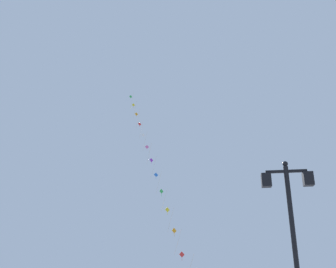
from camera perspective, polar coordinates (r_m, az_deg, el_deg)
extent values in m
cylinder|color=black|center=(11.11, 19.12, -16.25)|extent=(0.14, 0.14, 4.57)
sphere|color=black|center=(11.47, 17.80, -4.45)|extent=(0.16, 0.16, 0.16)
cube|color=black|center=(11.41, 17.92, -5.56)|extent=(1.19, 0.08, 0.08)
cube|color=black|center=(11.28, 15.05, -6.99)|extent=(0.28, 0.28, 0.40)
cube|color=beige|center=(11.28, 15.05, -6.99)|extent=(0.19, 0.19, 0.30)
cube|color=black|center=(11.47, 20.99, -6.56)|extent=(0.28, 0.28, 0.40)
cube|color=beige|center=(11.47, 20.99, -6.56)|extent=(0.19, 0.19, 0.30)
cylinder|color=silver|center=(25.98, 1.55, -16.49)|extent=(0.68, 1.16, 1.65)
cylinder|color=silver|center=(27.34, 0.42, -13.23)|extent=(0.68, 1.16, 1.65)
cylinder|color=silver|center=(28.78, -0.58, -10.28)|extent=(0.68, 1.16, 1.65)
cylinder|color=silver|center=(30.30, -1.47, -7.61)|extent=(0.68, 1.16, 1.65)
cylinder|color=silver|center=(31.88, -2.26, -5.21)|extent=(0.68, 1.16, 1.65)
cylinder|color=silver|center=(33.52, -2.96, -3.03)|extent=(0.68, 1.16, 1.65)
cylinder|color=silver|center=(35.21, -3.60, -1.06)|extent=(0.68, 1.16, 1.65)
cylinder|color=silver|center=(36.94, -4.18, 0.72)|extent=(0.68, 1.16, 1.65)
cylinder|color=silver|center=(38.71, -4.70, 2.35)|extent=(0.68, 1.16, 1.65)
cylinder|color=silver|center=(40.51, -5.19, 3.83)|extent=(0.68, 1.16, 1.65)
cylinder|color=silver|center=(42.33, -5.63, 5.19)|extent=(0.68, 1.16, 1.65)
cube|color=red|center=(25.34, 2.18, -18.25)|extent=(0.34, 0.20, 0.38)
cylinder|color=red|center=(25.34, 2.18, -18.85)|extent=(0.04, 0.05, 0.25)
cube|color=orange|center=(26.65, 0.96, -14.82)|extent=(0.31, 0.24, 0.38)
cylinder|color=orange|center=(26.62, 0.97, -15.42)|extent=(0.04, 0.05, 0.28)
cube|color=yellow|center=(28.05, -0.10, -11.72)|extent=(0.32, 0.23, 0.38)
cylinder|color=yellow|center=(28.01, -0.10, -12.26)|extent=(0.03, 0.04, 0.26)
cube|color=green|center=(29.53, -1.04, -8.91)|extent=(0.30, 0.26, 0.38)
cylinder|color=green|center=(29.48, -1.04, -9.45)|extent=(0.04, 0.04, 0.28)
cube|color=blue|center=(31.08, -1.87, -6.38)|extent=(0.35, 0.18, 0.38)
cylinder|color=blue|center=(31.02, -1.88, -6.87)|extent=(0.03, 0.04, 0.26)
cube|color=purple|center=(32.70, -2.62, -4.09)|extent=(0.30, 0.25, 0.38)
cylinder|color=purple|center=(32.63, -2.63, -4.52)|extent=(0.03, 0.03, 0.22)
cube|color=pink|center=(34.36, -3.29, -2.02)|extent=(0.37, 0.13, 0.38)
cylinder|color=pink|center=(34.28, -3.30, -2.43)|extent=(0.02, 0.03, 0.23)
cube|color=white|center=(36.07, -3.90, -0.15)|extent=(0.36, 0.16, 0.38)
cylinder|color=white|center=(35.99, -3.91, -0.50)|extent=(0.03, 0.04, 0.19)
cube|color=red|center=(37.82, -4.45, 1.56)|extent=(0.29, 0.27, 0.38)
cylinder|color=red|center=(37.74, -4.46, 1.23)|extent=(0.04, 0.04, 0.18)
cube|color=orange|center=(39.60, -4.95, 3.11)|extent=(0.32, 0.24, 0.38)
cylinder|color=orange|center=(39.50, -4.96, 2.77)|extent=(0.02, 0.03, 0.23)
cube|color=yellow|center=(41.42, -5.41, 4.53)|extent=(0.36, 0.16, 0.38)
cylinder|color=yellow|center=(41.31, -5.42, 4.20)|extent=(0.03, 0.05, 0.23)
cube|color=green|center=(43.25, -5.83, 5.82)|extent=(0.34, 0.19, 0.38)
cylinder|color=green|center=(43.16, -5.84, 5.55)|extent=(0.03, 0.04, 0.18)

